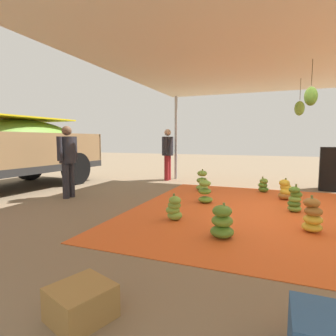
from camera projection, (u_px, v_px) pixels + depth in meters
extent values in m
plane|color=#7F6B51|center=(133.00, 201.00, 6.32)|extent=(40.00, 40.00, 0.00)
cube|color=#E05B23|center=(272.00, 214.00, 5.24)|extent=(5.33, 5.33, 0.01)
cylinder|color=#9EA0A5|center=(176.00, 138.00, 9.80)|extent=(0.10, 0.10, 2.93)
cube|color=beige|center=(278.00, 53.00, 4.94)|extent=(8.00, 7.00, 0.06)
cylinder|color=#4C422D|center=(300.00, 89.00, 6.84)|extent=(0.01, 0.01, 0.54)
ellipsoid|color=#6B9E38|center=(300.00, 108.00, 6.89)|extent=(0.24, 0.24, 0.36)
cylinder|color=#4C422D|center=(312.00, 72.00, 5.21)|extent=(0.01, 0.01, 0.49)
ellipsoid|color=#518428|center=(311.00, 96.00, 5.25)|extent=(0.24, 0.24, 0.36)
ellipsoid|color=#60932D|center=(205.00, 200.00, 6.12)|extent=(0.40, 0.40, 0.14)
ellipsoid|color=#60932D|center=(205.00, 191.00, 6.13)|extent=(0.36, 0.36, 0.14)
ellipsoid|color=#75A83D|center=(205.00, 183.00, 6.07)|extent=(0.30, 0.30, 0.14)
cylinder|color=olive|center=(205.00, 181.00, 6.08)|extent=(0.04, 0.04, 0.12)
ellipsoid|color=#518428|center=(222.00, 232.00, 3.94)|extent=(0.37, 0.37, 0.17)
ellipsoid|color=#60932D|center=(222.00, 221.00, 3.96)|extent=(0.33, 0.33, 0.17)
ellipsoid|color=#518428|center=(222.00, 211.00, 3.92)|extent=(0.34, 0.34, 0.17)
cylinder|color=olive|center=(224.00, 207.00, 3.92)|extent=(0.04, 0.04, 0.12)
ellipsoid|color=gold|center=(312.00, 227.00, 4.20)|extent=(0.38, 0.38, 0.15)
ellipsoid|color=gold|center=(313.00, 219.00, 4.16)|extent=(0.33, 0.33, 0.15)
ellipsoid|color=#996628|center=(313.00, 211.00, 4.15)|extent=(0.35, 0.35, 0.15)
ellipsoid|color=#996628|center=(312.00, 203.00, 4.18)|extent=(0.29, 0.29, 0.15)
cylinder|color=olive|center=(312.00, 199.00, 4.15)|extent=(0.04, 0.04, 0.12)
ellipsoid|color=#6B9E38|center=(202.00, 188.00, 7.58)|extent=(0.45, 0.45, 0.16)
ellipsoid|color=#75A83D|center=(202.00, 180.00, 7.59)|extent=(0.38, 0.38, 0.16)
ellipsoid|color=#75A83D|center=(202.00, 173.00, 7.54)|extent=(0.38, 0.38, 0.16)
cylinder|color=olive|center=(203.00, 171.00, 7.54)|extent=(0.04, 0.04, 0.12)
ellipsoid|color=#6B9E38|center=(294.00, 208.00, 5.35)|extent=(0.28, 0.28, 0.14)
ellipsoid|color=#477523|center=(294.00, 204.00, 5.34)|extent=(0.28, 0.28, 0.14)
ellipsoid|color=#75A83D|center=(295.00, 199.00, 5.33)|extent=(0.27, 0.27, 0.14)
ellipsoid|color=#518428|center=(296.00, 194.00, 5.33)|extent=(0.30, 0.30, 0.14)
ellipsoid|color=#518428|center=(294.00, 190.00, 5.31)|extent=(0.26, 0.26, 0.14)
cylinder|color=olive|center=(296.00, 187.00, 5.30)|extent=(0.04, 0.04, 0.12)
ellipsoid|color=#996628|center=(284.00, 196.00, 6.44)|extent=(0.40, 0.40, 0.17)
ellipsoid|color=gold|center=(286.00, 192.00, 6.43)|extent=(0.37, 0.37, 0.17)
ellipsoid|color=gold|center=(286.00, 187.00, 6.46)|extent=(0.30, 0.30, 0.17)
ellipsoid|color=gold|center=(284.00, 183.00, 6.44)|extent=(0.33, 0.33, 0.17)
cylinder|color=olive|center=(286.00, 181.00, 6.42)|extent=(0.04, 0.04, 0.12)
ellipsoid|color=#75A83D|center=(175.00, 215.00, 4.81)|extent=(0.31, 0.31, 0.16)
ellipsoid|color=#75A83D|center=(173.00, 210.00, 4.81)|extent=(0.28, 0.28, 0.16)
ellipsoid|color=#75A83D|center=(174.00, 205.00, 4.80)|extent=(0.28, 0.28, 0.16)
ellipsoid|color=#75A83D|center=(175.00, 201.00, 4.76)|extent=(0.23, 0.23, 0.16)
cylinder|color=olive|center=(174.00, 197.00, 4.77)|extent=(0.04, 0.04, 0.12)
ellipsoid|color=#477523|center=(263.00, 189.00, 7.36)|extent=(0.35, 0.35, 0.15)
ellipsoid|color=#518428|center=(263.00, 185.00, 7.36)|extent=(0.30, 0.30, 0.15)
ellipsoid|color=#6B9E38|center=(264.00, 181.00, 7.32)|extent=(0.30, 0.30, 0.15)
cylinder|color=olive|center=(263.00, 179.00, 7.34)|extent=(0.04, 0.04, 0.12)
cube|color=#99754C|center=(50.00, 149.00, 7.66)|extent=(4.28, 0.39, 0.90)
cube|color=#99754C|center=(74.00, 147.00, 10.04)|extent=(0.25, 2.36, 0.90)
ellipsoid|color=#6B9E38|center=(22.00, 142.00, 8.13)|extent=(3.90, 2.25, 1.30)
cube|color=yellow|center=(21.00, 119.00, 8.06)|extent=(2.69, 1.97, 0.04)
cylinder|color=black|center=(76.00, 169.00, 8.69)|extent=(1.02, 0.35, 1.00)
cylinder|color=black|center=(29.00, 166.00, 9.61)|extent=(1.02, 0.35, 1.00)
cylinder|color=#26262D|center=(66.00, 181.00, 6.58)|extent=(0.16, 0.16, 0.85)
cylinder|color=#26262D|center=(71.00, 180.00, 6.76)|extent=(0.16, 0.16, 0.85)
cylinder|color=#26262D|center=(67.00, 150.00, 6.59)|extent=(0.39, 0.39, 0.64)
cylinder|color=#26262D|center=(60.00, 149.00, 6.35)|extent=(0.12, 0.12, 0.57)
cylinder|color=#26262D|center=(75.00, 148.00, 6.83)|extent=(0.12, 0.12, 0.57)
sphere|color=brown|center=(67.00, 131.00, 6.54)|extent=(0.23, 0.23, 0.23)
cylinder|color=maroon|center=(167.00, 168.00, 9.47)|extent=(0.16, 0.16, 0.86)
cylinder|color=maroon|center=(169.00, 168.00, 9.65)|extent=(0.16, 0.16, 0.86)
cylinder|color=#26262D|center=(168.00, 146.00, 9.48)|extent=(0.40, 0.40, 0.65)
cylinder|color=#26262D|center=(165.00, 145.00, 9.24)|extent=(0.13, 0.13, 0.58)
cylinder|color=#26262D|center=(170.00, 145.00, 9.72)|extent=(0.13, 0.13, 0.58)
sphere|color=tan|center=(168.00, 133.00, 9.44)|extent=(0.23, 0.23, 0.23)
cube|color=black|center=(328.00, 179.00, 7.70)|extent=(0.64, 0.51, 0.63)
cube|color=black|center=(329.00, 157.00, 7.63)|extent=(0.64, 0.51, 0.57)
cube|color=olive|center=(81.00, 303.00, 2.16)|extent=(0.56, 0.54, 0.27)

